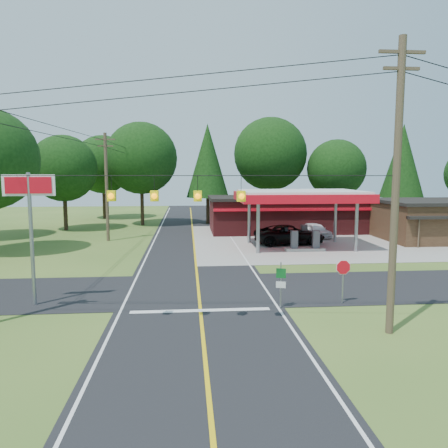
{
  "coord_description": "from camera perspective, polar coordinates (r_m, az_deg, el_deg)",
  "views": [
    {
      "loc": [
        -0.56,
        -23.31,
        6.45
      ],
      "look_at": [
        2.0,
        7.0,
        2.8
      ],
      "focal_mm": 35.0,
      "sensor_mm": 36.0,
      "label": 1
    }
  ],
  "objects": [
    {
      "name": "main_highway",
      "position": [
        24.19,
        -3.36,
        -8.61
      ],
      "size": [
        8.0,
        120.0,
        0.02
      ],
      "primitive_type": "cube",
      "color": "black",
      "rests_on": "ground"
    },
    {
      "name": "cross_road",
      "position": [
        24.19,
        -3.36,
        -8.6
      ],
      "size": [
        70.0,
        7.0,
        0.02
      ],
      "primitive_type": "cube",
      "color": "black",
      "rests_on": "ground"
    },
    {
      "name": "overhead_beacons",
      "position": [
        17.31,
        -6.32,
        6.01
      ],
      "size": [
        17.04,
        2.04,
        1.03
      ],
      "color": "black",
      "rests_on": "ground"
    },
    {
      "name": "big_stop_sign",
      "position": [
        22.62,
        -24.02,
        1.89
      ],
      "size": [
        2.39,
        0.26,
        6.42
      ],
      "color": "gray",
      "rests_on": "ground"
    },
    {
      "name": "lane_center_yellow",
      "position": [
        24.18,
        -3.36,
        -8.58
      ],
      "size": [
        0.15,
        110.0,
        0.0
      ],
      "primitive_type": "cube",
      "color": "yellow",
      "rests_on": "main_highway"
    },
    {
      "name": "utility_pole_near_right",
      "position": [
        18.2,
        21.55,
        4.82
      ],
      "size": [
        1.8,
        0.3,
        11.5
      ],
      "color": "#473828",
      "rests_on": "ground"
    },
    {
      "name": "utility_pole_north",
      "position": [
        58.63,
        -10.69,
        5.07
      ],
      "size": [
        0.3,
        0.3,
        9.5
      ],
      "color": "#473828",
      "rests_on": "ground"
    },
    {
      "name": "gas_canopy",
      "position": [
        37.61,
        9.92,
        3.41
      ],
      "size": [
        10.6,
        7.4,
        4.88
      ],
      "color": "gray",
      "rests_on": "ground"
    },
    {
      "name": "octagonal_stop_sign",
      "position": [
        22.19,
        15.31,
        -5.94
      ],
      "size": [
        0.78,
        0.1,
        2.21
      ],
      "color": "gray",
      "rests_on": "ground"
    },
    {
      "name": "utility_pole_far_left",
      "position": [
        41.99,
        -15.09,
        4.91
      ],
      "size": [
        1.8,
        0.3,
        10.0
      ],
      "color": "#473828",
      "rests_on": "ground"
    },
    {
      "name": "ground",
      "position": [
        24.19,
        -3.36,
        -8.63
      ],
      "size": [
        120.0,
        120.0,
        0.0
      ],
      "primitive_type": "plane",
      "color": "#3C5F21",
      "rests_on": "ground"
    },
    {
      "name": "sedan_car",
      "position": [
        43.9,
        11.84,
        -0.81
      ],
      "size": [
        5.17,
        5.17,
        1.43
      ],
      "primitive_type": "imported",
      "rotation": [
        0.0,
        0.0,
        0.27
      ],
      "color": "white",
      "rests_on": "ground"
    },
    {
      "name": "suv_car",
      "position": [
        39.28,
        8.56,
        -1.41
      ],
      "size": [
        6.7,
        6.7,
        1.72
      ],
      "primitive_type": "imported",
      "rotation": [
        0.0,
        0.0,
        1.65
      ],
      "color": "black",
      "rests_on": "ground"
    },
    {
      "name": "route_sign_post",
      "position": [
        20.9,
        7.43,
        -7.42
      ],
      "size": [
        0.44,
        0.16,
        2.22
      ],
      "color": "gray",
      "rests_on": "ground"
    },
    {
      "name": "convenience_store",
      "position": [
        47.7,
        7.99,
        1.32
      ],
      "size": [
        16.4,
        7.55,
        3.8
      ],
      "color": "#56181B",
      "rests_on": "ground"
    },
    {
      "name": "treeline_backdrop",
      "position": [
        47.35,
        -3.19,
        8.09
      ],
      "size": [
        70.27,
        51.59,
        13.3
      ],
      "color": "#332316",
      "rests_on": "ground"
    }
  ]
}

